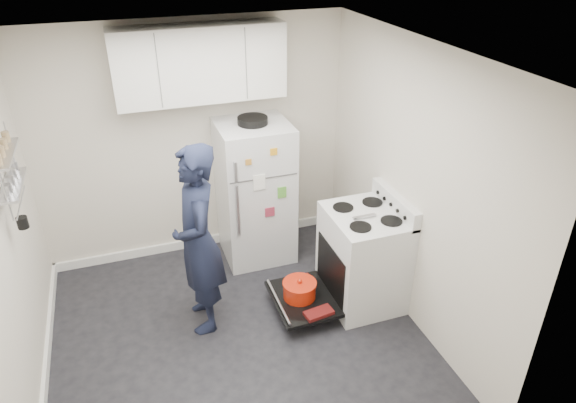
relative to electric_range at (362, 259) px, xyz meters
name	(u,v)px	position (x,y,z in m)	size (l,w,h in m)	color
room	(226,221)	(-1.29, -0.12, 0.74)	(3.21, 3.21, 2.51)	black
electric_range	(362,259)	(0.00, 0.00, 0.00)	(0.66, 0.76, 1.10)	silver
open_oven_door	(301,294)	(-0.60, 0.01, -0.27)	(0.55, 0.70, 0.24)	black
refrigerator	(255,191)	(-0.72, 1.10, 0.30)	(0.72, 0.74, 1.58)	silver
upper_cabinets	(200,63)	(-1.16, 1.28, 1.63)	(1.60, 0.33, 0.70)	silver
wall_shelf_rack	(8,170)	(-2.78, 0.34, 1.21)	(0.14, 0.60, 0.61)	#B2B2B7
person	(198,241)	(-1.49, 0.18, 0.41)	(0.64, 0.42, 1.75)	black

